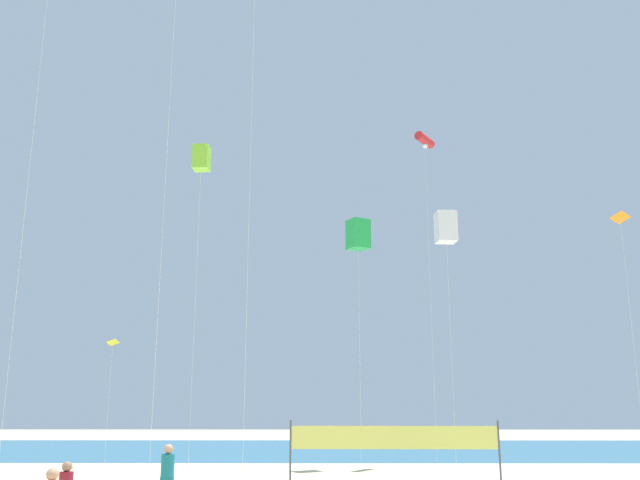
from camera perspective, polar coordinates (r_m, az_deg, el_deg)
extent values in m
cube|color=teal|center=(46.58, 2.65, -17.32)|extent=(120.00, 20.00, 0.01)
cylinder|color=#19727A|center=(23.03, -12.80, -18.16)|extent=(0.42, 0.42, 0.69)
sphere|color=tan|center=(22.99, -12.74, -16.92)|extent=(0.31, 0.31, 0.31)
sphere|color=#997051|center=(20.32, -20.68, -17.55)|extent=(0.27, 0.27, 0.27)
sphere|color=tan|center=(17.45, -21.76, -17.98)|extent=(0.28, 0.28, 0.28)
cylinder|color=#4C4C51|center=(28.28, -2.53, -17.47)|extent=(0.08, 0.08, 2.40)
cylinder|color=#4C4C51|center=(28.98, 14.99, -16.95)|extent=(0.08, 0.08, 2.40)
cube|color=#EAE566|center=(28.29, 6.32, -16.33)|extent=(8.36, 0.15, 0.90)
cylinder|color=silver|center=(22.94, -12.94, 5.95)|extent=(0.01, 0.01, 21.37)
cylinder|color=silver|center=(34.24, 3.39, -9.02)|extent=(0.01, 0.01, 11.62)
cube|color=green|center=(35.16, 3.26, 0.47)|extent=(1.33, 1.33, 1.56)
cylinder|color=silver|center=(33.28, 25.06, -7.84)|extent=(0.01, 0.01, 11.44)
pyramid|color=orange|center=(34.25, 24.09, 1.82)|extent=(0.80, 0.80, 0.47)
cylinder|color=silver|center=(24.11, -6.00, 3.89)|extent=(0.01, 0.01, 20.70)
cylinder|color=silver|center=(36.31, 9.37, -4.50)|extent=(0.01, 0.01, 17.43)
cylinder|color=red|center=(38.60, 8.88, 8.39)|extent=(1.31, 1.63, 0.51)
sphere|color=white|center=(38.47, 8.90, 7.90)|extent=(0.30, 0.30, 0.30)
cylinder|color=silver|center=(30.08, 11.07, -8.96)|extent=(0.01, 0.01, 10.82)
cube|color=white|center=(30.95, 10.63, 1.07)|extent=(0.95, 0.95, 1.40)
cylinder|color=silver|center=(36.86, -17.51, -13.04)|extent=(0.01, 0.01, 6.10)
pyramid|color=yellow|center=(37.00, -17.18, -8.23)|extent=(0.73, 0.73, 0.36)
cylinder|color=silver|center=(24.53, -23.68, 3.07)|extent=(0.01, 0.01, 19.38)
cylinder|color=silver|center=(28.48, -10.58, -6.01)|extent=(0.01, 0.01, 13.53)
cube|color=#8CD833|center=(30.08, -10.03, 6.87)|extent=(0.74, 0.74, 1.10)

